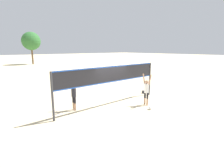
# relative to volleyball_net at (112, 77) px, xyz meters

# --- Properties ---
(ground_plane) EXTENTS (200.00, 200.00, 0.00)m
(ground_plane) POSITION_rel_volleyball_net_xyz_m (0.00, 0.00, -1.84)
(ground_plane) COLOR beige
(volleyball_net) EXTENTS (7.94, 0.11, 2.54)m
(volleyball_net) POSITION_rel_volleyball_net_xyz_m (0.00, 0.00, 0.00)
(volleyball_net) COLOR #38383D
(volleyball_net) RESTS_ON ground_plane
(player_spiker) EXTENTS (0.28, 0.69, 2.04)m
(player_spiker) POSITION_rel_volleyball_net_xyz_m (1.66, -1.46, -0.77)
(player_spiker) COLOR tan
(player_spiker) RESTS_ON ground_plane
(player_blocker) EXTENTS (0.28, 0.69, 2.01)m
(player_blocker) POSITION_rel_volleyball_net_xyz_m (-2.33, 0.75, -0.79)
(player_blocker) COLOR tan
(player_blocker) RESTS_ON ground_plane
(volleyball) EXTENTS (0.21, 0.21, 0.21)m
(volleyball) POSITION_rel_volleyball_net_xyz_m (1.16, -2.17, -1.73)
(volleyball) COLOR white
(volleyball) RESTS_ON ground_plane
(gear_bag) EXTENTS (0.40, 0.30, 0.21)m
(gear_bag) POSITION_rel_volleyball_net_xyz_m (4.07, 0.55, -1.74)
(gear_bag) COLOR #2D2D33
(gear_bag) RESTS_ON ground_plane
(tree_left_cluster) EXTENTS (4.08, 4.08, 7.26)m
(tree_left_cluster) POSITION_rel_volleyball_net_xyz_m (5.67, 34.38, 3.35)
(tree_left_cluster) COLOR brown
(tree_left_cluster) RESTS_ON ground_plane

